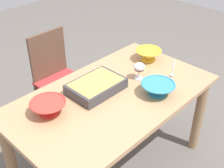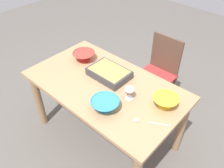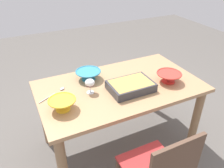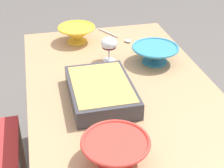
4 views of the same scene
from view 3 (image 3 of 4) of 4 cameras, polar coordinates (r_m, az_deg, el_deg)
name	(u,v)px [view 3 (image 3 of 4)]	position (r m, az deg, el deg)	size (l,w,h in m)	color
ground_plane	(119,143)	(2.45, 1.68, -14.75)	(8.00, 8.00, 0.00)	#5B5651
dining_table	(120,96)	(2.06, 1.94, -3.06)	(1.45, 0.83, 0.72)	tan
wine_glass	(90,84)	(1.85, -5.61, 0.05)	(0.08, 0.08, 0.13)	white
casserole_dish	(131,86)	(1.92, 4.80, -0.43)	(0.37, 0.26, 0.08)	#38383D
mixing_bowl	(62,104)	(1.72, -12.51, -4.95)	(0.21, 0.21, 0.09)	yellow
small_bowl	(169,77)	(2.09, 14.25, 1.79)	(0.23, 0.23, 0.09)	red
serving_bowl	(88,75)	(2.07, -6.04, 2.42)	(0.23, 0.23, 0.09)	teal
serving_spoon	(57,92)	(1.95, -13.84, -1.97)	(0.25, 0.15, 0.01)	silver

